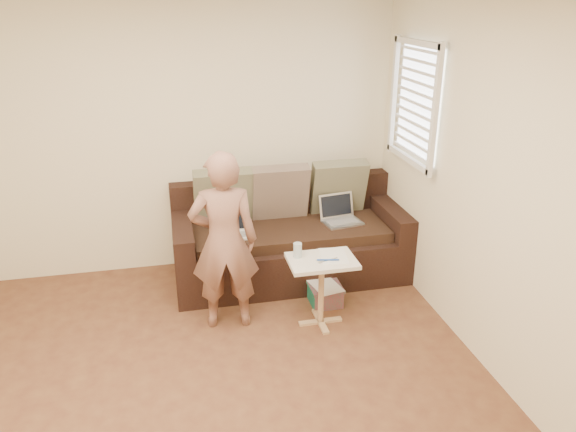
# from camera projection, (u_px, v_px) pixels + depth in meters

# --- Properties ---
(floor) EXTENTS (4.50, 4.50, 0.00)m
(floor) POSITION_uv_depth(u_px,v_px,m) (216.00, 412.00, 3.63)
(floor) COLOR #522B1E
(floor) RESTS_ON ground
(wall_back) EXTENTS (4.00, 0.00, 4.00)m
(wall_back) POSITION_uv_depth(u_px,v_px,m) (186.00, 139.00, 5.18)
(wall_back) COLOR beige
(wall_back) RESTS_ON ground
(wall_right) EXTENTS (0.00, 4.50, 4.50)m
(wall_right) POSITION_uv_depth(u_px,v_px,m) (515.00, 206.00, 3.54)
(wall_right) COLOR beige
(wall_right) RESTS_ON ground
(window_blinds) EXTENTS (0.12, 0.88, 1.08)m
(window_blinds) POSITION_uv_depth(u_px,v_px,m) (415.00, 103.00, 4.74)
(window_blinds) COLOR white
(window_blinds) RESTS_ON wall_right
(sofa) EXTENTS (2.20, 0.95, 0.85)m
(sofa) POSITION_uv_depth(u_px,v_px,m) (290.00, 235.00, 5.26)
(sofa) COLOR black
(sofa) RESTS_ON ground
(pillow_left) EXTENTS (0.55, 0.29, 0.57)m
(pillow_left) POSITION_uv_depth(u_px,v_px,m) (223.00, 196.00, 5.20)
(pillow_left) COLOR #626248
(pillow_left) RESTS_ON sofa
(pillow_mid) EXTENTS (0.55, 0.27, 0.57)m
(pillow_mid) POSITION_uv_depth(u_px,v_px,m) (280.00, 192.00, 5.30)
(pillow_mid) COLOR brown
(pillow_mid) RESTS_ON sofa
(pillow_right) EXTENTS (0.55, 0.28, 0.57)m
(pillow_right) POSITION_uv_depth(u_px,v_px,m) (338.00, 187.00, 5.45)
(pillow_right) COLOR #626248
(pillow_right) RESTS_ON sofa
(laptop_silver) EXTENTS (0.40, 0.31, 0.24)m
(laptop_silver) POSITION_uv_depth(u_px,v_px,m) (342.00, 223.00, 5.28)
(laptop_silver) COLOR #B7BABC
(laptop_silver) RESTS_ON sofa
(laptop_white) EXTENTS (0.30, 0.22, 0.22)m
(laptop_white) POSITION_uv_depth(u_px,v_px,m) (235.00, 236.00, 4.99)
(laptop_white) COLOR white
(laptop_white) RESTS_ON sofa
(person) EXTENTS (0.58, 0.41, 1.50)m
(person) POSITION_uv_depth(u_px,v_px,m) (224.00, 242.00, 4.34)
(person) COLOR brown
(person) RESTS_ON ground
(side_table) EXTENTS (0.54, 0.38, 0.60)m
(side_table) POSITION_uv_depth(u_px,v_px,m) (321.00, 292.00, 4.51)
(side_table) COLOR silver
(side_table) RESTS_ON ground
(drinking_glass) EXTENTS (0.07, 0.07, 0.12)m
(drinking_glass) POSITION_uv_depth(u_px,v_px,m) (298.00, 250.00, 4.41)
(drinking_glass) COLOR silver
(drinking_glass) RESTS_ON side_table
(scissors) EXTENTS (0.20, 0.14, 0.02)m
(scissors) POSITION_uv_depth(u_px,v_px,m) (328.00, 260.00, 4.36)
(scissors) COLOR silver
(scissors) RESTS_ON side_table
(paper_on_table) EXTENTS (0.25, 0.33, 0.00)m
(paper_on_table) POSITION_uv_depth(u_px,v_px,m) (334.00, 256.00, 4.44)
(paper_on_table) COLOR white
(paper_on_table) RESTS_ON side_table
(striped_box) EXTENTS (0.29, 0.29, 0.18)m
(striped_box) POSITION_uv_depth(u_px,v_px,m) (325.00, 294.00, 4.88)
(striped_box) COLOR #BA1C3C
(striped_box) RESTS_ON ground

